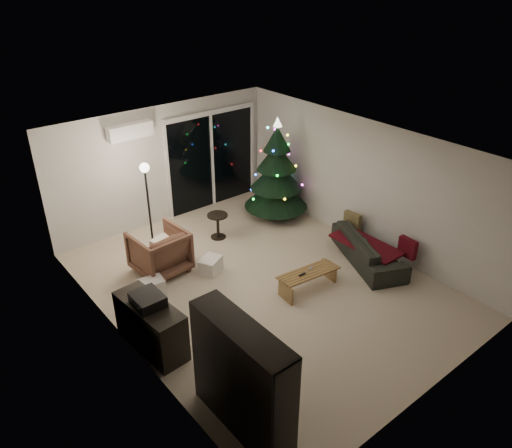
{
  "coord_description": "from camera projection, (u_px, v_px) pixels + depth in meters",
  "views": [
    {
      "loc": [
        -4.62,
        -5.53,
        5.08
      ],
      "look_at": [
        0.1,
        0.3,
        1.05
      ],
      "focal_mm": 35.0,
      "sensor_mm": 36.0,
      "label": 1
    }
  ],
  "objects": [
    {
      "name": "cushion_a",
      "position": [
        352.0,
        221.0,
        9.8
      ],
      "size": [
        0.14,
        0.36,
        0.36
      ],
      "primitive_type": "cube",
      "rotation": [
        0.0,
        0.0,
        0.09
      ],
      "color": "#706445",
      "rests_on": "sofa"
    },
    {
      "name": "sofa",
      "position": [
        369.0,
        248.0,
        9.32
      ],
      "size": [
        1.43,
        1.99,
        0.54
      ],
      "primitive_type": "imported",
      "rotation": [
        0.0,
        0.0,
        1.15
      ],
      "color": "black",
      "rests_on": "floor"
    },
    {
      "name": "cardboard_box_a",
      "position": [
        152.0,
        287.0,
        8.44
      ],
      "size": [
        0.44,
        0.36,
        0.29
      ],
      "primitive_type": "cube",
      "rotation": [
        0.0,
        0.0,
        -0.14
      ],
      "color": "white",
      "rests_on": "floor"
    },
    {
      "name": "bookshelf",
      "position": [
        229.0,
        386.0,
        5.69
      ],
      "size": [
        0.9,
        1.55,
        1.51
      ],
      "primitive_type": null,
      "rotation": [
        0.0,
        0.0,
        0.36
      ],
      "color": "black",
      "rests_on": "floor"
    },
    {
      "name": "floor_lamp",
      "position": [
        149.0,
        210.0,
        9.37
      ],
      "size": [
        0.28,
        0.28,
        1.76
      ],
      "primitive_type": "cylinder",
      "color": "black",
      "rests_on": "floor"
    },
    {
      "name": "room",
      "position": [
        231.0,
        197.0,
        9.54
      ],
      "size": [
        6.5,
        7.51,
        2.6
      ],
      "color": "beige",
      "rests_on": "ground"
    },
    {
      "name": "side_table",
      "position": [
        218.0,
        226.0,
        10.1
      ],
      "size": [
        0.45,
        0.45,
        0.52
      ],
      "primitive_type": "cylinder",
      "rotation": [
        0.0,
        0.0,
        -0.07
      ],
      "color": "black",
      "rests_on": "floor"
    },
    {
      "name": "armchair",
      "position": [
        160.0,
        251.0,
        8.94
      ],
      "size": [
        0.94,
        0.96,
        0.83
      ],
      "primitive_type": "imported",
      "rotation": [
        0.0,
        0.0,
        3.21
      ],
      "color": "brown",
      "rests_on": "floor"
    },
    {
      "name": "coffee_table",
      "position": [
        308.0,
        280.0,
        8.57
      ],
      "size": [
        1.13,
        0.51,
        0.35
      ],
      "primitive_type": null,
      "rotation": [
        0.0,
        0.0,
        -0.11
      ],
      "color": "olive",
      "rests_on": "floor"
    },
    {
      "name": "remote_a",
      "position": [
        302.0,
        274.0,
        8.4
      ],
      "size": [
        0.14,
        0.04,
        0.02
      ],
      "primitive_type": "cube",
      "color": "black",
      "rests_on": "coffee_table"
    },
    {
      "name": "remote_b",
      "position": [
        311.0,
        268.0,
        8.57
      ],
      "size": [
        0.13,
        0.08,
        0.02
      ],
      "primitive_type": "cube",
      "rotation": [
        0.0,
        0.0,
        0.35
      ],
      "color": "slate",
      "rests_on": "coffee_table"
    },
    {
      "name": "cushion_b",
      "position": [
        408.0,
        248.0,
        8.91
      ],
      "size": [
        0.13,
        0.36,
        0.36
      ],
      "primitive_type": "cube",
      "rotation": [
        0.0,
        0.0,
        -0.07
      ],
      "color": "#560818",
      "rests_on": "sofa"
    },
    {
      "name": "stereo",
      "position": [
        148.0,
        300.0,
        6.97
      ],
      "size": [
        0.39,
        0.46,
        0.16
      ],
      "primitive_type": "cube",
      "color": "black",
      "rests_on": "media_cabinet"
    },
    {
      "name": "media_cabinet",
      "position": [
        151.0,
        326.0,
        7.19
      ],
      "size": [
        0.57,
        1.27,
        0.77
      ],
      "primitive_type": "cube",
      "rotation": [
        0.0,
        0.0,
        0.09
      ],
      "color": "black",
      "rests_on": "floor"
    },
    {
      "name": "ottoman",
      "position": [
        171.0,
        250.0,
        9.3
      ],
      "size": [
        0.68,
        0.68,
        0.49
      ],
      "primitive_type": "cube",
      "rotation": [
        0.0,
        0.0,
        0.3
      ],
      "color": "white",
      "rests_on": "floor"
    },
    {
      "name": "sofa_throw",
      "position": [
        366.0,
        244.0,
        9.2
      ],
      "size": [
        0.58,
        1.34,
        0.04
      ],
      "primitive_type": "cube",
      "color": "#560818",
      "rests_on": "sofa"
    },
    {
      "name": "cardboard_box_b",
      "position": [
        210.0,
        265.0,
        9.04
      ],
      "size": [
        0.5,
        0.46,
        0.29
      ],
      "primitive_type": "cube",
      "rotation": [
        0.0,
        0.0,
        0.47
      ],
      "color": "white",
      "rests_on": "floor"
    },
    {
      "name": "christmas_tree",
      "position": [
        277.0,
        169.0,
        10.55
      ],
      "size": [
        1.51,
        1.51,
        2.23
      ],
      "primitive_type": "cone",
      "rotation": [
        0.0,
        0.0,
        -0.1
      ],
      "color": "black",
      "rests_on": "floor"
    }
  ]
}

